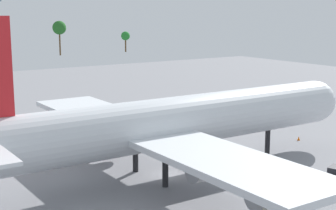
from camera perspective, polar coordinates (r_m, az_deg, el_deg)
The scene contains 4 objects.
ground_plane at distance 63.03m, azimuth 0.00°, elevation -7.80°, with size 232.47×232.47×0.00m, color gray.
cargo_airplane at distance 61.19m, azimuth -0.15°, elevation -2.13°, with size 58.12×51.97×19.35m.
catering_truck at distance 92.02m, azimuth 10.67°, elevation -1.34°, with size 3.43×5.62×2.19m.
safety_cone_nose at distance 81.57m, azimuth 14.40°, elevation -3.62°, with size 0.43×0.43×0.62m, color orange.
Camera 1 is at (-33.36, -49.61, 19.95)m, focal length 54.54 mm.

